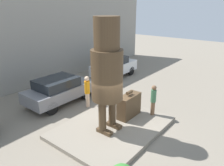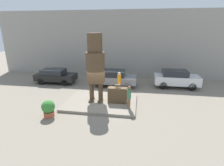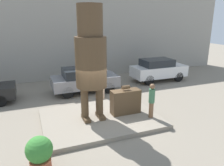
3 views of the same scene
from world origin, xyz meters
The scene contains 11 objects.
ground_plane centered at (0.00, 0.00, 0.00)m, with size 60.00×60.00×0.00m, color gray.
pedestal centered at (0.00, 0.00, 0.09)m, with size 5.19×3.92×0.18m.
building_backdrop centered at (0.00, 8.09, 3.63)m, with size 28.00×0.60×7.27m.
statue_figure centered at (-0.37, 0.00, 3.05)m, with size 1.33×1.33×4.90m.
giant_suitcase centered at (1.23, -0.06, 0.76)m, with size 1.38×0.55×1.37m.
tourist centered at (2.12, -0.92, 1.05)m, with size 0.27×0.27×1.59m.
parked_car_black centered at (-5.70, 4.25, 0.77)m, with size 4.02×1.72×1.44m.
parked_car_grey centered at (0.36, 4.24, 0.83)m, with size 4.11×1.88×1.55m.
parked_car_white centered at (6.16, 4.72, 0.88)m, with size 4.05×1.71×1.65m.
planter_pot centered at (-2.82, -2.57, 0.59)m, with size 0.83×0.83×1.12m.
worker_hivis centered at (1.03, 2.61, 0.99)m, with size 0.31×0.31×1.80m.
Camera 2 is at (2.70, -11.77, 5.39)m, focal length 28.00 mm.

